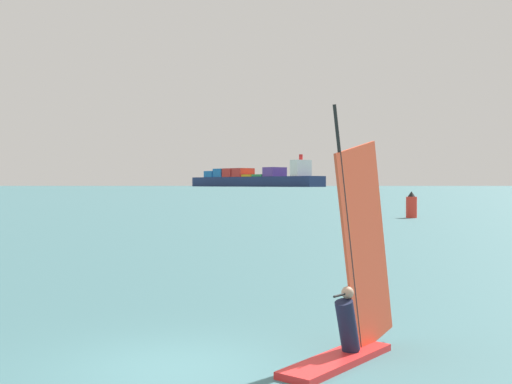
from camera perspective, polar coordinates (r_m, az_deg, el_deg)
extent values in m
plane|color=#386066|center=(10.87, -7.66, -15.66)|extent=(4000.00, 4000.00, 0.00)
cube|color=red|center=(11.06, 7.43, -15.06)|extent=(2.09, 2.61, 0.12)
cylinder|color=black|center=(10.97, 8.41, -3.47)|extent=(0.59, 0.83, 4.30)
cube|color=#E54C2D|center=(11.55, 9.98, -4.97)|extent=(1.25, 1.79, 3.89)
cylinder|color=black|center=(11.32, 9.04, -8.97)|extent=(0.83, 1.18, 0.04)
cylinder|color=#191E38|center=(11.22, 8.38, -12.06)|extent=(0.58, 0.65, 0.98)
sphere|color=tan|center=(11.10, 8.39, -9.12)|extent=(0.22, 0.22, 0.22)
cube|color=navy|center=(727.47, -0.30, 0.95)|extent=(165.48, 163.63, 11.45)
cube|color=silver|center=(670.19, 4.13, 2.20)|extent=(23.60, 23.71, 17.47)
cylinder|color=red|center=(670.59, 4.14, 3.21)|extent=(4.00, 4.00, 6.00)
cube|color=#59388C|center=(699.66, 1.72, 1.85)|extent=(27.67, 27.73, 10.40)
cube|color=#2D8C47|center=(713.14, 0.71, 1.52)|extent=(27.67, 27.73, 2.60)
cube|color=gold|center=(726.90, -0.26, 1.51)|extent=(27.67, 27.73, 2.60)
cube|color=red|center=(740.91, -1.19, 1.79)|extent=(27.67, 27.73, 10.40)
cube|color=red|center=(755.06, -2.09, 1.77)|extent=(27.67, 27.73, 10.40)
cube|color=#1E66AD|center=(769.38, -2.96, 1.75)|extent=(27.67, 27.73, 10.40)
cube|color=#1E66AD|center=(783.85, -3.79, 1.64)|extent=(27.67, 27.73, 7.80)
cube|color=#4C564C|center=(1411.86, 9.70, 1.04)|extent=(1404.99, 643.03, 21.23)
cylinder|color=red|center=(57.89, 14.07, -1.37)|extent=(0.98, 0.98, 1.92)
cone|color=black|center=(57.86, 14.07, -0.17)|extent=(0.68, 0.68, 0.50)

